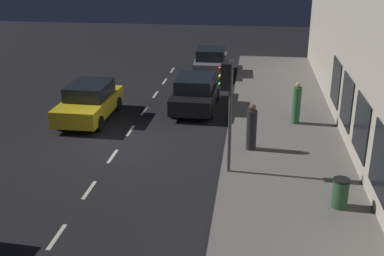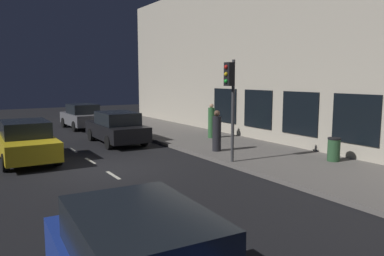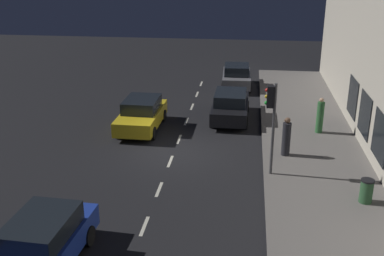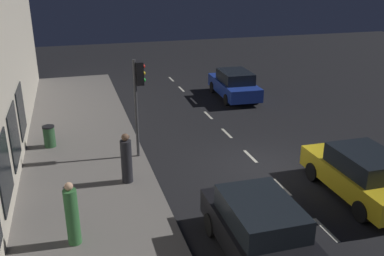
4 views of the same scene
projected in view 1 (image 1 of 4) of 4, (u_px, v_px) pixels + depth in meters
ground_plane at (120, 146)px, 18.37m from camera, size 60.00×60.00×0.00m
sidewalk at (286, 152)px, 17.59m from camera, size 4.50×32.00×0.15m
building_facade at (373, 37)px, 15.76m from camera, size 0.65×32.00×8.74m
lane_centre_line at (113, 156)px, 17.44m from camera, size 0.12×27.20×0.01m
traffic_light at (227, 93)px, 15.02m from camera, size 0.46×0.32×3.75m
parked_car_0 at (89, 102)px, 20.96m from camera, size 2.02×4.30×1.58m
parked_car_1 at (196, 92)px, 22.28m from camera, size 1.99×4.47×1.58m
parked_car_3 at (211, 61)px, 28.24m from camera, size 2.00×3.90×1.58m
pedestrian_0 at (252, 128)px, 17.43m from camera, size 0.48×0.48×1.74m
pedestrian_1 at (297, 104)px, 20.00m from camera, size 0.44×0.44×1.78m
trash_bin at (340, 193)px, 13.63m from camera, size 0.48×0.48×0.88m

